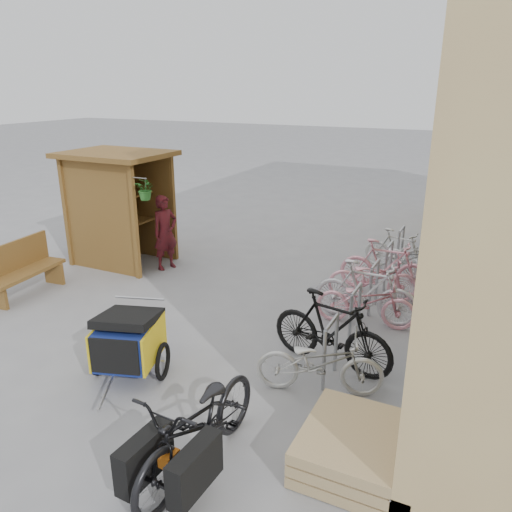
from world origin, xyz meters
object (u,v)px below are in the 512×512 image
at_px(child_trailer, 129,339).
at_px(bike_6, 403,259).
at_px(pallet_stack, 353,448).
at_px(cargo_bike, 199,427).
at_px(kiosk, 115,192).
at_px(bike_1, 332,331).
at_px(bike_3, 366,292).
at_px(shopping_carts, 444,225).
at_px(bike_0, 320,363).
at_px(bike_2, 366,301).
at_px(bike_7, 398,251).
at_px(person_kiosk, 165,233).
at_px(bench, 22,268).
at_px(bike_5, 385,267).
at_px(bike_4, 373,278).

distance_m(child_trailer, bike_6, 5.85).
bearing_deg(pallet_stack, child_trailer, 173.46).
bearing_deg(cargo_bike, pallet_stack, 31.48).
bearing_deg(kiosk, pallet_stack, -31.66).
distance_m(bike_1, bike_3, 1.59).
bearing_deg(shopping_carts, cargo_bike, -99.24).
relative_size(cargo_bike, bike_0, 1.27).
bearing_deg(bike_2, bike_6, -11.39).
relative_size(child_trailer, bike_1, 0.92).
bearing_deg(pallet_stack, bike_0, 124.06).
distance_m(pallet_stack, bike_7, 5.99).
distance_m(child_trailer, person_kiosk, 4.14).
bearing_deg(bench, bike_6, 26.89).
bearing_deg(bench, shopping_carts, 36.11).
bearing_deg(bike_6, bike_1, -177.22).
bearing_deg(bench, bike_1, -4.91).
distance_m(shopping_carts, bike_5, 3.06).
relative_size(child_trailer, bike_3, 0.97).
xyz_separation_m(pallet_stack, bench, (-6.68, 1.66, 0.31)).
distance_m(bike_0, bike_5, 3.58).
relative_size(bike_1, bike_6, 1.19).
height_order(shopping_carts, bike_3, shopping_carts).
relative_size(bike_1, bike_2, 1.14).
height_order(pallet_stack, bike_3, bike_3).
relative_size(child_trailer, bike_5, 0.98).
height_order(bike_4, bike_6, bike_4).
distance_m(bike_3, bike_4, 0.92).
relative_size(child_trailer, bike_4, 1.04).
bearing_deg(cargo_bike, child_trailer, 151.01).
height_order(cargo_bike, bike_0, cargo_bike).
relative_size(bike_2, bike_4, 1.00).
relative_size(person_kiosk, bike_1, 0.87).
relative_size(bike_0, bike_2, 1.00).
distance_m(bench, person_kiosk, 2.81).
bearing_deg(bike_7, bike_5, -165.77).
relative_size(kiosk, bike_3, 1.46).
relative_size(pallet_stack, person_kiosk, 0.76).
xyz_separation_m(person_kiosk, bike_0, (4.39, -2.90, -0.37)).
height_order(bench, bike_6, bench).
bearing_deg(bike_0, pallet_stack, -163.23).
bearing_deg(bike_5, bike_7, -0.34).
relative_size(shopping_carts, bike_0, 1.09).
relative_size(bench, bike_7, 1.12).
bearing_deg(bike_2, pallet_stack, -175.64).
distance_m(kiosk, person_kiosk, 1.39).
xyz_separation_m(child_trailer, bike_1, (2.34, 1.38, 0.01)).
relative_size(shopping_carts, cargo_bike, 0.86).
height_order(child_trailer, bike_0, child_trailer).
relative_size(bike_0, bike_5, 0.94).
bearing_deg(bike_4, bike_7, -20.18).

